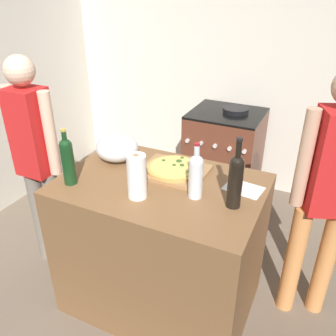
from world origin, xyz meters
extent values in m
cube|color=#6B5B4C|center=(0.00, 1.27, -0.01)|extent=(4.12, 3.15, 0.02)
cube|color=silver|center=(0.00, 2.60, 1.30)|extent=(4.12, 0.10, 2.60)
cube|color=brown|center=(0.12, 0.72, 0.47)|extent=(1.18, 0.80, 0.94)
cube|color=#9E7247|center=(0.13, 0.87, 0.95)|extent=(0.40, 0.32, 0.02)
cylinder|color=tan|center=(0.13, 0.87, 0.96)|extent=(0.33, 0.33, 0.02)
cylinder|color=#EAC660|center=(0.13, 0.87, 0.98)|extent=(0.29, 0.29, 0.00)
cylinder|color=#335926|center=(0.13, 0.88, 0.98)|extent=(0.02, 0.02, 0.01)
cylinder|color=#335926|center=(0.04, 0.91, 0.98)|extent=(0.02, 0.02, 0.01)
cylinder|color=#335926|center=(0.13, 1.00, 0.98)|extent=(0.02, 0.02, 0.01)
cylinder|color=#335926|center=(0.13, 0.95, 0.98)|extent=(0.04, 0.04, 0.01)
cylinder|color=#335926|center=(0.24, 0.85, 0.98)|extent=(0.02, 0.02, 0.01)
cylinder|color=#335926|center=(0.17, 0.90, 0.98)|extent=(0.03, 0.03, 0.01)
cylinder|color=#335926|center=(0.26, 0.88, 0.98)|extent=(0.02, 0.02, 0.01)
cylinder|color=#B2B2B7|center=(-0.27, 0.87, 0.94)|extent=(0.12, 0.12, 0.01)
ellipsoid|color=silver|center=(-0.27, 0.87, 1.02)|extent=(0.27, 0.27, 0.16)
cylinder|color=white|center=(0.07, 0.54, 1.06)|extent=(0.10, 0.10, 0.25)
cylinder|color=#997551|center=(0.07, 0.54, 1.06)|extent=(0.03, 0.03, 0.25)
cylinder|color=black|center=(0.56, 0.68, 1.06)|extent=(0.08, 0.08, 0.25)
sphere|color=black|center=(0.56, 0.68, 1.18)|extent=(0.08, 0.08, 0.08)
cylinder|color=black|center=(0.56, 0.68, 1.26)|extent=(0.03, 0.03, 0.10)
cylinder|color=black|center=(0.56, 0.68, 1.31)|extent=(0.03, 0.03, 0.01)
cylinder|color=#143819|center=(-0.35, 0.50, 1.05)|extent=(0.07, 0.07, 0.24)
sphere|color=#143819|center=(-0.35, 0.50, 1.17)|extent=(0.07, 0.07, 0.07)
cylinder|color=#143819|center=(-0.35, 0.50, 1.23)|extent=(0.03, 0.03, 0.06)
cylinder|color=gold|center=(-0.35, 0.50, 1.26)|extent=(0.03, 0.03, 0.01)
cylinder|color=silver|center=(0.35, 0.68, 1.04)|extent=(0.08, 0.08, 0.21)
sphere|color=silver|center=(0.35, 0.68, 1.14)|extent=(0.08, 0.08, 0.08)
cylinder|color=silver|center=(0.35, 0.68, 1.20)|extent=(0.03, 0.03, 0.07)
cylinder|color=maroon|center=(0.35, 0.68, 1.25)|extent=(0.03, 0.03, 0.01)
cube|color=white|center=(0.57, 0.87, 0.94)|extent=(0.23, 0.18, 0.00)
cube|color=brown|center=(0.06, 2.20, 0.44)|extent=(0.66, 0.60, 0.87)
cube|color=black|center=(0.06, 2.20, 0.88)|extent=(0.66, 0.60, 0.02)
cylinder|color=silver|center=(-0.20, 1.89, 0.68)|extent=(0.04, 0.02, 0.04)
cylinder|color=silver|center=(-0.07, 1.89, 0.68)|extent=(0.04, 0.02, 0.04)
cylinder|color=silver|center=(0.06, 1.89, 0.68)|extent=(0.04, 0.02, 0.04)
cylinder|color=silver|center=(0.20, 1.89, 0.68)|extent=(0.04, 0.02, 0.04)
cylinder|color=silver|center=(0.33, 1.89, 0.68)|extent=(0.04, 0.02, 0.04)
cylinder|color=black|center=(0.13, 2.24, 0.91)|extent=(0.24, 0.24, 0.04)
cylinder|color=slate|center=(-0.91, 0.72, 0.39)|extent=(0.11, 0.11, 0.79)
cylinder|color=slate|center=(-0.75, 0.72, 0.39)|extent=(0.11, 0.11, 0.79)
cube|color=red|center=(-0.83, 0.72, 1.08)|extent=(0.23, 0.20, 0.59)
cylinder|color=beige|center=(-0.99, 0.72, 1.10)|extent=(0.08, 0.08, 0.56)
cylinder|color=beige|center=(-0.67, 0.72, 1.10)|extent=(0.08, 0.08, 0.56)
sphere|color=beige|center=(-0.83, 0.72, 1.49)|extent=(0.19, 0.19, 0.19)
cylinder|color=#D88C4C|center=(1.08, 1.10, 0.40)|extent=(0.11, 0.11, 0.80)
cylinder|color=#D88C4C|center=(0.90, 1.03, 0.40)|extent=(0.11, 0.11, 0.80)
cube|color=red|center=(0.99, 1.07, 1.10)|extent=(0.28, 0.27, 0.60)
cylinder|color=tan|center=(0.85, 1.01, 1.12)|extent=(0.08, 0.08, 0.57)
camera|label=1|loc=(0.92, -0.86, 1.98)|focal=37.96mm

